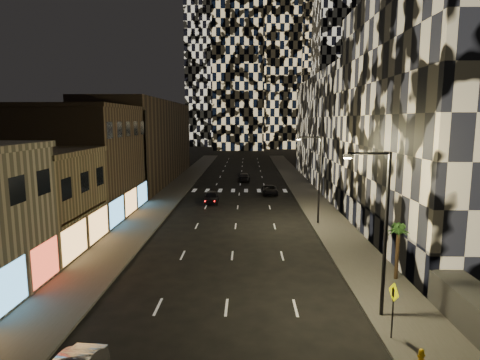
{
  "coord_description": "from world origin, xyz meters",
  "views": [
    {
      "loc": [
        1.19,
        -10.88,
        10.77
      ],
      "look_at": [
        0.6,
        20.94,
        6.0
      ],
      "focal_mm": 30.0,
      "sensor_mm": 36.0,
      "label": 1
    }
  ],
  "objects_px": {
    "ped_sign": "(393,301)",
    "car_dark_oncoming": "(244,177)",
    "car_dark_rightlane": "(270,190)",
    "palm_tree": "(398,233)",
    "car_dark_midlane": "(211,197)",
    "fire_hydrant": "(421,357)",
    "streetlight_near": "(382,223)",
    "streetlight_far": "(317,173)"
  },
  "relations": [
    {
      "from": "streetlight_near",
      "to": "car_dark_rightlane",
      "type": "xyz_separation_m",
      "value": [
        -3.87,
        36.71,
        -4.69
      ]
    },
    {
      "from": "car_dark_midlane",
      "to": "ped_sign",
      "type": "height_order",
      "value": "ped_sign"
    },
    {
      "from": "car_dark_oncoming",
      "to": "car_dark_rightlane",
      "type": "xyz_separation_m",
      "value": [
        3.85,
        -12.97,
        -0.06
      ]
    },
    {
      "from": "car_dark_midlane",
      "to": "palm_tree",
      "type": "xyz_separation_m",
      "value": [
        14.76,
        -25.36,
        2.52
      ]
    },
    {
      "from": "fire_hydrant",
      "to": "palm_tree",
      "type": "height_order",
      "value": "palm_tree"
    },
    {
      "from": "streetlight_near",
      "to": "streetlight_far",
      "type": "distance_m",
      "value": 20.0
    },
    {
      "from": "car_dark_oncoming",
      "to": "ped_sign",
      "type": "xyz_separation_m",
      "value": [
        7.66,
        -52.07,
        1.36
      ]
    },
    {
      "from": "streetlight_near",
      "to": "palm_tree",
      "type": "height_order",
      "value": "streetlight_near"
    },
    {
      "from": "ped_sign",
      "to": "car_dark_oncoming",
      "type": "bearing_deg",
      "value": 92.21
    },
    {
      "from": "car_dark_rightlane",
      "to": "streetlight_near",
      "type": "bearing_deg",
      "value": -84.19
    },
    {
      "from": "streetlight_far",
      "to": "car_dark_oncoming",
      "type": "relative_size",
      "value": 1.8
    },
    {
      "from": "streetlight_near",
      "to": "ped_sign",
      "type": "relative_size",
      "value": 3.17
    },
    {
      "from": "car_dark_rightlane",
      "to": "palm_tree",
      "type": "relative_size",
      "value": 1.24
    },
    {
      "from": "streetlight_near",
      "to": "car_dark_rightlane",
      "type": "bearing_deg",
      "value": 96.02
    },
    {
      "from": "car_dark_oncoming",
      "to": "ped_sign",
      "type": "bearing_deg",
      "value": 99.15
    },
    {
      "from": "car_dark_oncoming",
      "to": "ped_sign",
      "type": "height_order",
      "value": "ped_sign"
    },
    {
      "from": "car_dark_oncoming",
      "to": "palm_tree",
      "type": "xyz_separation_m",
      "value": [
        10.63,
        -44.54,
        2.58
      ]
    },
    {
      "from": "car_dark_midlane",
      "to": "ped_sign",
      "type": "relative_size",
      "value": 1.64
    },
    {
      "from": "streetlight_far",
      "to": "car_dark_oncoming",
      "type": "distance_m",
      "value": 31.01
    },
    {
      "from": "car_dark_midlane",
      "to": "fire_hydrant",
      "type": "xyz_separation_m",
      "value": [
        12.37,
        -34.98,
        -0.32
      ]
    },
    {
      "from": "car_dark_rightlane",
      "to": "ped_sign",
      "type": "relative_size",
      "value": 1.68
    },
    {
      "from": "ped_sign",
      "to": "palm_tree",
      "type": "distance_m",
      "value": 8.19
    },
    {
      "from": "fire_hydrant",
      "to": "car_dark_midlane",
      "type": "bearing_deg",
      "value": 109.47
    },
    {
      "from": "ped_sign",
      "to": "palm_tree",
      "type": "xyz_separation_m",
      "value": [
        2.97,
        7.54,
        1.22
      ]
    },
    {
      "from": "car_dark_midlane",
      "to": "ped_sign",
      "type": "xyz_separation_m",
      "value": [
        11.8,
        -32.9,
        1.3
      ]
    },
    {
      "from": "car_dark_rightlane",
      "to": "fire_hydrant",
      "type": "xyz_separation_m",
      "value": [
        4.38,
        -41.19,
        -0.19
      ]
    },
    {
      "from": "streetlight_near",
      "to": "fire_hydrant",
      "type": "distance_m",
      "value": 6.64
    },
    {
      "from": "car_dark_rightlane",
      "to": "palm_tree",
      "type": "height_order",
      "value": "palm_tree"
    },
    {
      "from": "car_dark_rightlane",
      "to": "car_dark_midlane",
      "type": "bearing_deg",
      "value": -142.36
    },
    {
      "from": "car_dark_oncoming",
      "to": "palm_tree",
      "type": "relative_size",
      "value": 1.31
    },
    {
      "from": "car_dark_rightlane",
      "to": "fire_hydrant",
      "type": "relative_size",
      "value": 6.97
    },
    {
      "from": "ped_sign",
      "to": "streetlight_near",
      "type": "bearing_deg",
      "value": 82.5
    },
    {
      "from": "ped_sign",
      "to": "palm_tree",
      "type": "bearing_deg",
      "value": 62.37
    },
    {
      "from": "car_dark_rightlane",
      "to": "ped_sign",
      "type": "distance_m",
      "value": 39.32
    },
    {
      "from": "streetlight_far",
      "to": "fire_hydrant",
      "type": "distance_m",
      "value": 24.96
    },
    {
      "from": "car_dark_oncoming",
      "to": "car_dark_midlane",
      "type": "bearing_deg",
      "value": 78.6
    },
    {
      "from": "palm_tree",
      "to": "ped_sign",
      "type": "bearing_deg",
      "value": -111.48
    },
    {
      "from": "car_dark_oncoming",
      "to": "car_dark_rightlane",
      "type": "relative_size",
      "value": 1.05
    },
    {
      "from": "car_dark_midlane",
      "to": "streetlight_near",
      "type": "bearing_deg",
      "value": -69.39
    },
    {
      "from": "car_dark_rightlane",
      "to": "fire_hydrant",
      "type": "height_order",
      "value": "car_dark_rightlane"
    },
    {
      "from": "streetlight_far",
      "to": "ped_sign",
      "type": "relative_size",
      "value": 3.17
    },
    {
      "from": "streetlight_far",
      "to": "palm_tree",
      "type": "bearing_deg",
      "value": -78.92
    }
  ]
}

